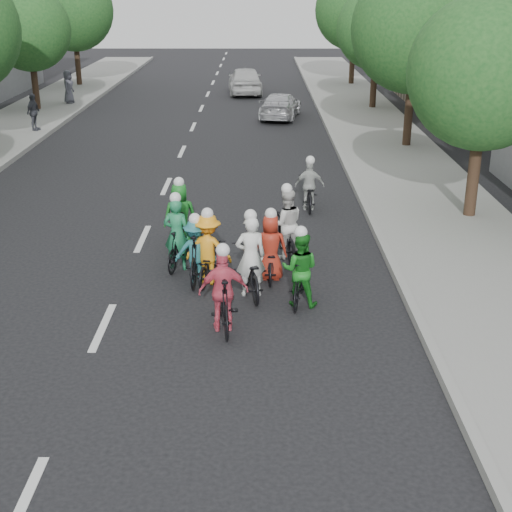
{
  "coord_description": "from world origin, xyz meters",
  "views": [
    {
      "loc": [
        2.98,
        -12.19,
        6.19
      ],
      "look_at": [
        2.93,
        1.2,
        1.0
      ],
      "focal_mm": 50.0,
      "sensor_mm": 36.0,
      "label": 1
    }
  ],
  "objects_px": {
    "cyclist_7": "(196,254)",
    "cyclist_8": "(309,191)",
    "cyclist_3": "(224,297)",
    "spectator_1": "(33,112)",
    "cyclist_0": "(251,267)",
    "follow_car_lead": "(280,106)",
    "cyclist_1": "(300,275)",
    "follow_car_trail": "(245,80)",
    "cyclist_5": "(177,242)",
    "cyclist_2": "(209,255)",
    "cyclist_9": "(181,222)",
    "cyclist_4": "(270,254)",
    "cyclist_6": "(286,231)",
    "spectator_2": "(68,87)"
  },
  "relations": [
    {
      "from": "follow_car_trail",
      "to": "cyclist_6",
      "type": "bearing_deg",
      "value": 89.47
    },
    {
      "from": "cyclist_7",
      "to": "cyclist_8",
      "type": "distance_m",
      "value": 6.01
    },
    {
      "from": "cyclist_3",
      "to": "cyclist_9",
      "type": "height_order",
      "value": "cyclist_9"
    },
    {
      "from": "cyclist_1",
      "to": "cyclist_3",
      "type": "bearing_deg",
      "value": 47.03
    },
    {
      "from": "cyclist_6",
      "to": "cyclist_4",
      "type": "bearing_deg",
      "value": 65.13
    },
    {
      "from": "cyclist_0",
      "to": "follow_car_trail",
      "type": "height_order",
      "value": "cyclist_0"
    },
    {
      "from": "cyclist_3",
      "to": "cyclist_9",
      "type": "distance_m",
      "value": 4.6
    },
    {
      "from": "cyclist_6",
      "to": "cyclist_9",
      "type": "bearing_deg",
      "value": -22.27
    },
    {
      "from": "cyclist_2",
      "to": "spectator_2",
      "type": "xyz_separation_m",
      "value": [
        -8.91,
        23.56,
        0.36
      ]
    },
    {
      "from": "cyclist_6",
      "to": "cyclist_9",
      "type": "distance_m",
      "value": 2.64
    },
    {
      "from": "cyclist_3",
      "to": "cyclist_1",
      "type": "bearing_deg",
      "value": -149.6
    },
    {
      "from": "cyclist_3",
      "to": "cyclist_5",
      "type": "xyz_separation_m",
      "value": [
        -1.2,
        3.07,
        -0.02
      ]
    },
    {
      "from": "cyclist_0",
      "to": "follow_car_lead",
      "type": "bearing_deg",
      "value": -102.55
    },
    {
      "from": "cyclist_8",
      "to": "cyclist_9",
      "type": "height_order",
      "value": "cyclist_9"
    },
    {
      "from": "cyclist_5",
      "to": "follow_car_lead",
      "type": "bearing_deg",
      "value": -87.87
    },
    {
      "from": "cyclist_5",
      "to": "cyclist_8",
      "type": "height_order",
      "value": "cyclist_5"
    },
    {
      "from": "follow_car_lead",
      "to": "spectator_2",
      "type": "height_order",
      "value": "spectator_2"
    },
    {
      "from": "cyclist_3",
      "to": "cyclist_9",
      "type": "xyz_separation_m",
      "value": [
        -1.26,
        4.42,
        0.02
      ]
    },
    {
      "from": "cyclist_8",
      "to": "cyclist_1",
      "type": "bearing_deg",
      "value": 85.98
    },
    {
      "from": "cyclist_0",
      "to": "spectator_1",
      "type": "height_order",
      "value": "cyclist_0"
    },
    {
      "from": "cyclist_0",
      "to": "cyclist_6",
      "type": "distance_m",
      "value": 2.34
    },
    {
      "from": "follow_car_lead",
      "to": "cyclist_8",
      "type": "bearing_deg",
      "value": 101.48
    },
    {
      "from": "cyclist_3",
      "to": "follow_car_trail",
      "type": "bearing_deg",
      "value": -96.18
    },
    {
      "from": "cyclist_7",
      "to": "follow_car_trail",
      "type": "bearing_deg",
      "value": -88.9
    },
    {
      "from": "follow_car_lead",
      "to": "cyclist_9",
      "type": "bearing_deg",
      "value": 90.41
    },
    {
      "from": "cyclist_2",
      "to": "follow_car_lead",
      "type": "relative_size",
      "value": 0.42
    },
    {
      "from": "cyclist_1",
      "to": "cyclist_4",
      "type": "height_order",
      "value": "cyclist_1"
    },
    {
      "from": "cyclist_1",
      "to": "cyclist_2",
      "type": "height_order",
      "value": "cyclist_2"
    },
    {
      "from": "cyclist_3",
      "to": "follow_car_lead",
      "type": "xyz_separation_m",
      "value": [
        1.69,
        22.22,
        -0.06
      ]
    },
    {
      "from": "cyclist_4",
      "to": "follow_car_lead",
      "type": "relative_size",
      "value": 0.4
    },
    {
      "from": "cyclist_1",
      "to": "follow_car_trail",
      "type": "distance_m",
      "value": 29.01
    },
    {
      "from": "cyclist_2",
      "to": "cyclist_8",
      "type": "height_order",
      "value": "cyclist_2"
    },
    {
      "from": "cyclist_0",
      "to": "cyclist_7",
      "type": "height_order",
      "value": "cyclist_0"
    },
    {
      "from": "cyclist_3",
      "to": "cyclist_9",
      "type": "relative_size",
      "value": 1.04
    },
    {
      "from": "cyclist_3",
      "to": "spectator_1",
      "type": "distance_m",
      "value": 20.5
    },
    {
      "from": "cyclist_8",
      "to": "spectator_1",
      "type": "relative_size",
      "value": 1.1
    },
    {
      "from": "spectator_1",
      "to": "spectator_2",
      "type": "xyz_separation_m",
      "value": [
        -0.34,
        7.36,
        0.06
      ]
    },
    {
      "from": "cyclist_2",
      "to": "spectator_1",
      "type": "distance_m",
      "value": 18.33
    },
    {
      "from": "cyclist_0",
      "to": "cyclist_4",
      "type": "xyz_separation_m",
      "value": [
        0.43,
        0.84,
        -0.04
      ]
    },
    {
      "from": "cyclist_7",
      "to": "follow_car_lead",
      "type": "height_order",
      "value": "cyclist_7"
    },
    {
      "from": "cyclist_8",
      "to": "spectator_2",
      "type": "relative_size",
      "value": 1.02
    },
    {
      "from": "cyclist_4",
      "to": "spectator_1",
      "type": "xyz_separation_m",
      "value": [
        -9.92,
        15.96,
        0.37
      ]
    },
    {
      "from": "cyclist_5",
      "to": "cyclist_9",
      "type": "distance_m",
      "value": 1.35
    },
    {
      "from": "cyclist_3",
      "to": "spectator_2",
      "type": "relative_size",
      "value": 1.12
    },
    {
      "from": "cyclist_1",
      "to": "follow_car_trail",
      "type": "bearing_deg",
      "value": -76.6
    },
    {
      "from": "cyclist_6",
      "to": "cyclist_1",
      "type": "bearing_deg",
      "value": 85.06
    },
    {
      "from": "follow_car_lead",
      "to": "spectator_2",
      "type": "bearing_deg",
      "value": -8.05
    },
    {
      "from": "cyclist_0",
      "to": "follow_car_trail",
      "type": "relative_size",
      "value": 0.42
    },
    {
      "from": "cyclist_9",
      "to": "cyclist_0",
      "type": "bearing_deg",
      "value": 111.23
    },
    {
      "from": "cyclist_7",
      "to": "follow_car_lead",
      "type": "relative_size",
      "value": 0.47
    }
  ]
}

